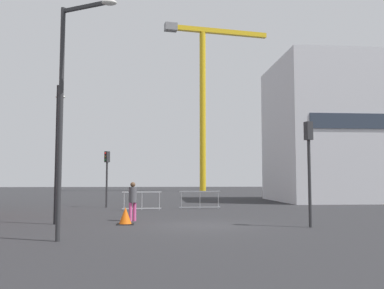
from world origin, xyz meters
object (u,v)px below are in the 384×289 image
traffic_light_median (309,156)px  traffic_light_island (107,169)px  construction_crane (204,83)px  streetlamp_short (58,138)px  streetlamp_tall (68,99)px  pedestrian_walking (133,198)px  traffic_cone_striped (125,216)px

traffic_light_median → traffic_light_island: bearing=127.3°
construction_crane → streetlamp_short: (-11.03, -43.31, -12.41)m
traffic_light_island → traffic_light_median: size_ratio=0.89×
streetlamp_tall → traffic_light_median: 9.06m
pedestrian_walking → traffic_cone_striped: size_ratio=2.44×
traffic_light_island → pedestrian_walking: (2.16, -8.85, -1.45)m
traffic_cone_striped → traffic_light_island: bearing=100.9°
streetlamp_tall → streetlamp_short: 5.46m
traffic_light_median → pedestrian_walking: bearing=156.8°
construction_crane → pedestrian_walking: bearing=-100.6°
construction_crane → pedestrian_walking: (-7.95, -42.62, -14.94)m
streetlamp_short → pedestrian_walking: 4.05m
streetlamp_short → traffic_light_island: size_ratio=1.58×
traffic_light_island → construction_crane: bearing=73.3°
traffic_light_median → streetlamp_short: bearing=167.3°
streetlamp_short → traffic_cone_striped: size_ratio=8.24×
construction_crane → traffic_cone_striped: size_ratio=35.71×
streetlamp_short → traffic_light_island: (0.92, 9.55, -1.07)m
pedestrian_walking → traffic_light_island: bearing=103.7°
streetlamp_tall → traffic_cone_striped: bearing=73.0°
streetlamp_tall → streetlamp_short: size_ratio=1.24×
streetlamp_short → traffic_light_island: 9.65m
traffic_light_island → traffic_cone_striped: traffic_light_island is taller
traffic_light_median → traffic_cone_striped: (-7.01, 1.61, -2.36)m
traffic_light_island → traffic_light_median: (8.96, -11.77, 0.26)m
traffic_light_median → pedestrian_walking: (-6.80, 2.92, -1.71)m
construction_crane → traffic_light_median: size_ratio=6.13×
traffic_light_island → streetlamp_short: bearing=-95.5°
traffic_light_island → pedestrian_walking: traffic_light_island is taller
traffic_light_island → pedestrian_walking: bearing=-76.3°
streetlamp_tall → traffic_cone_striped: streetlamp_tall is taller
construction_crane → streetlamp_tall: (-9.57, -48.53, -11.74)m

